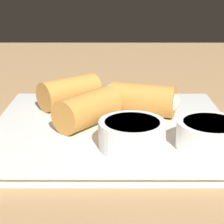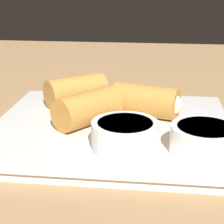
{
  "view_description": "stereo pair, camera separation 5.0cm",
  "coord_description": "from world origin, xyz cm",
  "px_view_note": "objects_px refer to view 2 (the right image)",
  "views": [
    {
      "loc": [
        -2.21,
        44.29,
        21.12
      ],
      "look_at": [
        -2.14,
        0.52,
        5.17
      ],
      "focal_mm": 60.0,
      "sensor_mm": 36.0,
      "label": 1
    },
    {
      "loc": [
        -7.21,
        44.0,
        21.12
      ],
      "look_at": [
        -2.14,
        0.52,
        5.17
      ],
      "focal_mm": 60.0,
      "sensor_mm": 36.0,
      "label": 2
    }
  ],
  "objects_px": {
    "serving_plate": "(112,130)",
    "spoon": "(113,89)",
    "dipping_bowl_far": "(205,138)",
    "dipping_bowl_near": "(125,134)"
  },
  "relations": [
    {
      "from": "serving_plate",
      "to": "dipping_bowl_near",
      "type": "height_order",
      "value": "dipping_bowl_near"
    },
    {
      "from": "dipping_bowl_far",
      "to": "spoon",
      "type": "xyz_separation_m",
      "value": [
        0.13,
        -0.26,
        -0.03
      ]
    },
    {
      "from": "spoon",
      "to": "dipping_bowl_near",
      "type": "bearing_deg",
      "value": 99.48
    },
    {
      "from": "dipping_bowl_near",
      "to": "serving_plate",
      "type": "bearing_deg",
      "value": -71.69
    },
    {
      "from": "serving_plate",
      "to": "spoon",
      "type": "relative_size",
      "value": 1.73
    },
    {
      "from": "serving_plate",
      "to": "spoon",
      "type": "xyz_separation_m",
      "value": [
        0.02,
        -0.19,
        -0.0
      ]
    },
    {
      "from": "dipping_bowl_near",
      "to": "spoon",
      "type": "height_order",
      "value": "dipping_bowl_near"
    },
    {
      "from": "serving_plate",
      "to": "dipping_bowl_far",
      "type": "distance_m",
      "value": 0.13
    },
    {
      "from": "spoon",
      "to": "dipping_bowl_far",
      "type": "bearing_deg",
      "value": 116.35
    },
    {
      "from": "dipping_bowl_near",
      "to": "dipping_bowl_far",
      "type": "bearing_deg",
      "value": 178.69
    }
  ]
}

